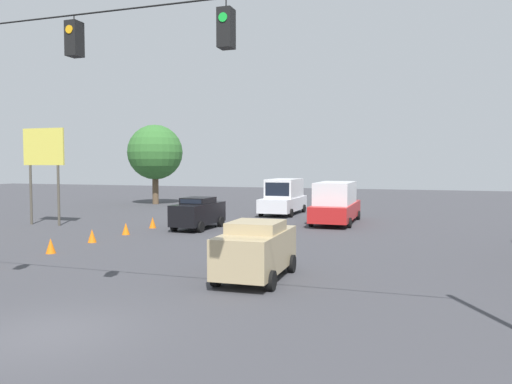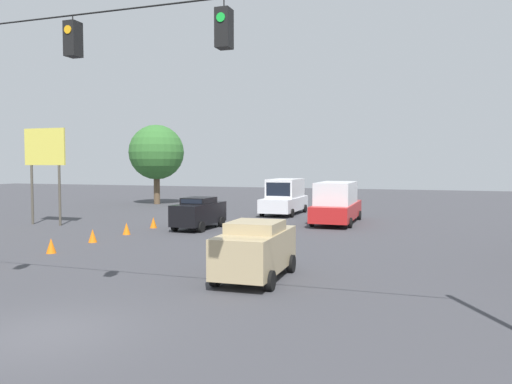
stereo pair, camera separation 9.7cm
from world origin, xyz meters
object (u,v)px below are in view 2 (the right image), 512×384
(traffic_cone_farthest, at_px, (178,218))
(roadside_billboard, at_px, (45,156))
(sedan_tan_crossing_near, at_px, (256,249))
(tree_horizon_left, at_px, (156,152))
(box_truck_white_withflow_deep, at_px, (285,197))
(traffic_cone_fifth, at_px, (153,223))
(box_truck_red_oncoming_deep, at_px, (337,203))
(traffic_cone_third, at_px, (93,236))
(traffic_cone_fourth, at_px, (127,229))
(overhead_signal_span, at_px, (75,119))
(sedan_black_withflow_far, at_px, (199,212))
(traffic_cone_second, at_px, (51,246))

(traffic_cone_farthest, xyz_separation_m, roadside_billboard, (7.46, 3.76, 4.12))
(sedan_tan_crossing_near, relative_size, tree_horizon_left, 0.55)
(box_truck_white_withflow_deep, height_order, traffic_cone_fifth, box_truck_white_withflow_deep)
(sedan_tan_crossing_near, xyz_separation_m, traffic_cone_fifth, (10.33, -10.81, -0.70))
(box_truck_red_oncoming_deep, distance_m, traffic_cone_third, 15.72)
(traffic_cone_fourth, bearing_deg, box_truck_red_oncoming_deep, -138.41)
(overhead_signal_span, distance_m, sedan_black_withflow_far, 18.00)
(sedan_black_withflow_far, distance_m, roadside_billboard, 10.82)
(sedan_tan_crossing_near, bearing_deg, traffic_cone_second, -9.79)
(sedan_black_withflow_far, bearing_deg, traffic_cone_second, 74.77)
(traffic_cone_third, xyz_separation_m, traffic_cone_fifth, (0.04, -5.93, 0.00))
(box_truck_white_withflow_deep, height_order, sedan_black_withflow_far, box_truck_white_withflow_deep)
(traffic_cone_fourth, xyz_separation_m, traffic_cone_fifth, (0.07, -3.00, 0.00))
(sedan_black_withflow_far, xyz_separation_m, traffic_cone_third, (2.80, 6.42, -0.66))
(traffic_cone_fifth, bearing_deg, traffic_cone_fourth, 91.28)
(traffic_cone_fifth, xyz_separation_m, traffic_cone_farthest, (-0.14, -2.88, 0.00))
(box_truck_white_withflow_deep, bearing_deg, sedan_black_withflow_far, 76.12)
(box_truck_red_oncoming_deep, bearing_deg, traffic_cone_fourth, 41.59)
(box_truck_white_withflow_deep, xyz_separation_m, traffic_cone_farthest, (5.22, 7.81, -1.03))
(traffic_cone_third, bearing_deg, overhead_signal_span, 125.58)
(traffic_cone_farthest, bearing_deg, traffic_cone_fourth, 89.25)
(sedan_black_withflow_far, bearing_deg, box_truck_white_withflow_deep, -103.88)
(traffic_cone_fifth, bearing_deg, box_truck_red_oncoming_deep, -149.54)
(box_truck_red_oncoming_deep, bearing_deg, tree_horizon_left, -27.73)
(traffic_cone_fifth, bearing_deg, box_truck_white_withflow_deep, -116.62)
(sedan_tan_crossing_near, distance_m, traffic_cone_fifth, 14.97)
(traffic_cone_second, distance_m, tree_horizon_left, 27.35)
(traffic_cone_fifth, bearing_deg, traffic_cone_farthest, -92.85)
(box_truck_white_withflow_deep, bearing_deg, traffic_cone_farthest, 56.26)
(roadside_billboard, bearing_deg, overhead_signal_span, 133.72)
(box_truck_red_oncoming_deep, xyz_separation_m, traffic_cone_fourth, (10.15, 9.01, -1.02))
(roadside_billboard, bearing_deg, sedan_tan_crossing_near, 150.62)
(box_truck_red_oncoming_deep, height_order, traffic_cone_second, box_truck_red_oncoming_deep)
(sedan_black_withflow_far, relative_size, roadside_billboard, 0.70)
(overhead_signal_span, height_order, box_truck_red_oncoming_deep, overhead_signal_span)
(box_truck_white_withflow_deep, height_order, traffic_cone_third, box_truck_white_withflow_deep)
(sedan_black_withflow_far, distance_m, tree_horizon_left, 20.15)
(traffic_cone_fourth, height_order, traffic_cone_farthest, same)
(overhead_signal_span, height_order, traffic_cone_third, overhead_signal_span)
(traffic_cone_second, relative_size, traffic_cone_fifth, 1.00)
(traffic_cone_second, bearing_deg, traffic_cone_farthest, -89.55)
(traffic_cone_farthest, relative_size, tree_horizon_left, 0.09)
(traffic_cone_fifth, distance_m, roadside_billboard, 8.44)
(sedan_tan_crossing_near, distance_m, roadside_billboard, 20.54)
(overhead_signal_span, bearing_deg, traffic_cone_farthest, -69.03)
(traffic_cone_second, xyz_separation_m, traffic_cone_farthest, (0.09, -11.96, 0.00))
(sedan_tan_crossing_near, height_order, roadside_billboard, roadside_billboard)
(overhead_signal_span, relative_size, traffic_cone_farthest, 35.48)
(roadside_billboard, bearing_deg, box_truck_white_withflow_deep, -137.62)
(roadside_billboard, bearing_deg, traffic_cone_fourth, 163.97)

